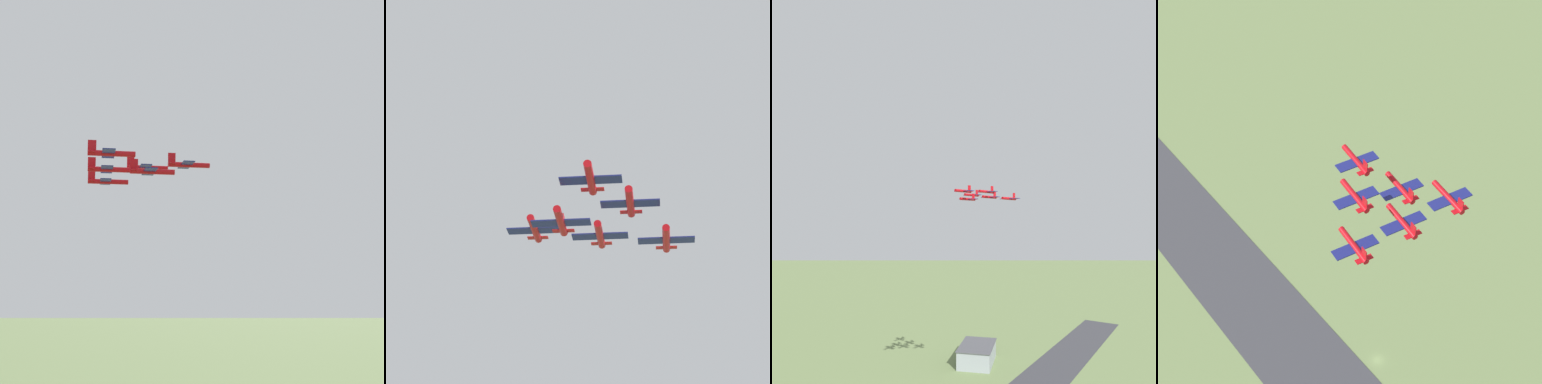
{
  "view_description": "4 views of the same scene",
  "coord_description": "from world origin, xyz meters",
  "views": [
    {
      "loc": [
        92.6,
        80.47,
        94.3
      ],
      "look_at": [
        0.93,
        -29.42,
        114.47
      ],
      "focal_mm": 50.0,
      "sensor_mm": 36.0,
      "label": 1
    },
    {
      "loc": [
        -116.51,
        30.05,
        58.55
      ],
      "look_at": [
        2.16,
        -21.94,
        116.42
      ],
      "focal_mm": 85.0,
      "sensor_mm": 36.0,
      "label": 2
    },
    {
      "loc": [
        -167.1,
        -62.55,
        106.96
      ],
      "look_at": [
        0.71,
        -26.87,
        119.98
      ],
      "focal_mm": 35.0,
      "sensor_mm": 36.0,
      "label": 3
    },
    {
      "loc": [
        72.47,
        -136.92,
        236.81
      ],
      "look_at": [
        6.67,
        -30.2,
        115.0
      ],
      "focal_mm": 70.0,
      "sensor_mm": 36.0,
      "label": 4
    }
  ],
  "objects": [
    {
      "name": "jet_0",
      "position": [
        5.67,
        -25.71,
        120.87
      ],
      "size": [
        10.63,
        10.4,
        3.7
      ],
      "rotation": [
        0.0,
        0.0,
        1.06
      ],
      "color": "#B20C14"
    },
    {
      "name": "jet_1",
      "position": [
        11.66,
        -35.95,
        120.82
      ],
      "size": [
        10.63,
        10.4,
        3.7
      ],
      "rotation": [
        0.0,
        0.0,
        1.06
      ],
      "color": "#B20C14"
    },
    {
      "name": "jet_2",
      "position": [
        17.53,
        -25.44,
        117.69
      ],
      "size": [
        10.63,
        10.4,
        3.7
      ],
      "rotation": [
        0.0,
        0.0,
        1.06
      ],
      "color": "#B20C14"
    },
    {
      "name": "jet_3",
      "position": [
        17.66,
        -46.19,
        117.72
      ],
      "size": [
        10.63,
        10.4,
        3.7
      ],
      "rotation": [
        0.0,
        0.0,
        1.06
      ],
      "color": "#B20C14"
    },
    {
      "name": "jet_4",
      "position": [
        23.52,
        -35.68,
        118.96
      ],
      "size": [
        10.63,
        10.4,
        3.7
      ],
      "rotation": [
        0.0,
        0.0,
        1.06
      ],
      "color": "#B20C14"
    },
    {
      "name": "jet_5",
      "position": [
        29.39,
        -25.18,
        120.56
      ],
      "size": [
        10.63,
        10.4,
        3.7
      ],
      "rotation": [
        0.0,
        0.0,
        1.06
      ],
      "color": "#B20C14"
    }
  ]
}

